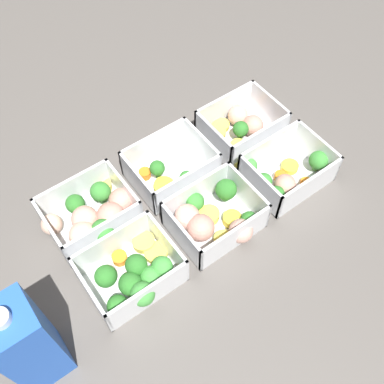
{
  "coord_description": "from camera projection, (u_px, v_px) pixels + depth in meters",
  "views": [
    {
      "loc": [
        0.26,
        0.36,
        0.69
      ],
      "look_at": [
        0.0,
        0.0,
        0.02
      ],
      "focal_mm": 42.0,
      "sensor_mm": 36.0,
      "label": 1
    }
  ],
  "objects": [
    {
      "name": "container_far_right",
      "position": [
        134.0,
        275.0,
        0.71
      ],
      "size": [
        0.15,
        0.13,
        0.07
      ],
      "color": "white",
      "rests_on": "ground_plane"
    },
    {
      "name": "container_near_left",
      "position": [
        241.0,
        128.0,
        0.88
      ],
      "size": [
        0.15,
        0.13,
        0.07
      ],
      "color": "white",
      "rests_on": "ground_plane"
    },
    {
      "name": "container_near_center",
      "position": [
        170.0,
        171.0,
        0.82
      ],
      "size": [
        0.15,
        0.12,
        0.07
      ],
      "color": "white",
      "rests_on": "ground_plane"
    },
    {
      "name": "ground_plane",
      "position": [
        192.0,
        199.0,
        0.82
      ],
      "size": [
        4.0,
        4.0,
        0.0
      ],
      "primitive_type": "plane",
      "color": "#56514C"
    },
    {
      "name": "juice_carton",
      "position": [
        27.0,
        344.0,
        0.58
      ],
      "size": [
        0.07,
        0.07,
        0.2
      ],
      "color": "blue",
      "rests_on": "ground_plane"
    },
    {
      "name": "container_far_center",
      "position": [
        214.0,
        218.0,
        0.77
      ],
      "size": [
        0.15,
        0.13,
        0.07
      ],
      "color": "white",
      "rests_on": "ground_plane"
    },
    {
      "name": "container_far_left",
      "position": [
        286.0,
        173.0,
        0.82
      ],
      "size": [
        0.15,
        0.12,
        0.07
      ],
      "color": "white",
      "rests_on": "ground_plane"
    },
    {
      "name": "container_near_right",
      "position": [
        93.0,
        216.0,
        0.77
      ],
      "size": [
        0.17,
        0.13,
        0.07
      ],
      "color": "white",
      "rests_on": "ground_plane"
    }
  ]
}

